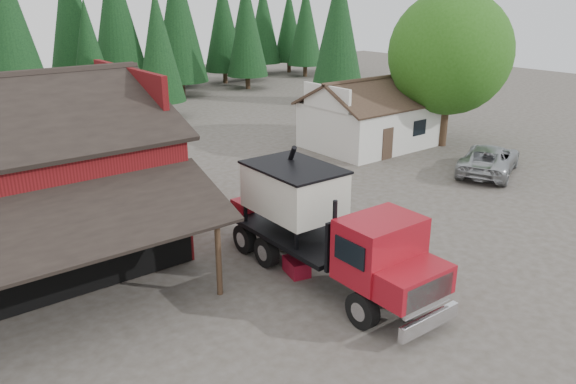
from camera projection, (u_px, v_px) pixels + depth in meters
ground at (376, 270)px, 21.31m from camera, size 120.00×120.00×0.00m
farmhouse at (370, 122)px, 37.93m from camera, size 8.60×6.42×4.65m
deciduous_tree at (450, 58)px, 36.58m from camera, size 8.00×8.00×10.20m
conifer_backdrop at (47, 105)px, 52.45m from camera, size 76.00×16.00×16.00m
near_pine_b at (158, 45)px, 45.05m from camera, size 3.96×3.96×10.40m
near_pine_c at (339, 27)px, 51.03m from camera, size 4.84×4.84×12.40m
near_pine_d at (9, 28)px, 41.70m from camera, size 5.28×5.28×13.40m
feed_truck at (323, 224)px, 20.11m from camera, size 2.94×9.98×4.48m
silver_car at (489, 159)px, 32.42m from camera, size 6.62×4.94×1.67m
equip_box at (297, 266)px, 20.92m from camera, size 0.94×1.23×0.60m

